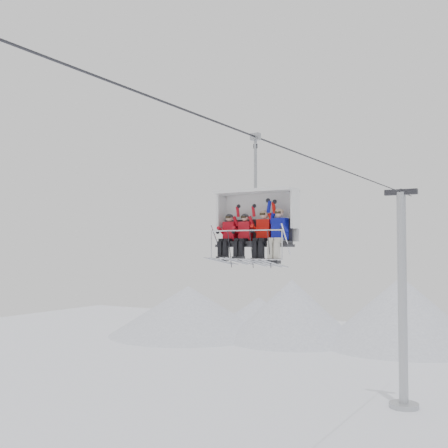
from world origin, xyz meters
The scene contains 8 objects.
ridgeline centered at (-1.58, 42.05, 2.84)m, with size 72.00×21.00×7.00m.
lift_tower_right centered at (0.00, 22.00, 5.78)m, with size 2.00×1.80×13.48m.
haul_cable centered at (0.00, 0.00, 13.30)m, with size 0.06×0.06×50.00m, color #2A2A2F.
chairlift_carrier centered at (0.00, 2.11, 10.73)m, with size 2.65×1.17×3.98m.
skier_far_left centered at (-0.89, 1.79, 10.20)m, with size 0.40×1.69×1.61m.
skier_center_left centered at (-0.32, 1.79, 10.20)m, with size 0.40×1.69×1.59m.
skier_center_right centered at (0.34, 1.80, 10.24)m, with size 0.44×1.69×1.72m.
skier_far_right centered at (0.86, 1.80, 10.25)m, with size 0.45×1.69×1.78m.
Camera 1 is at (7.96, -13.70, 9.77)m, focal length 45.00 mm.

